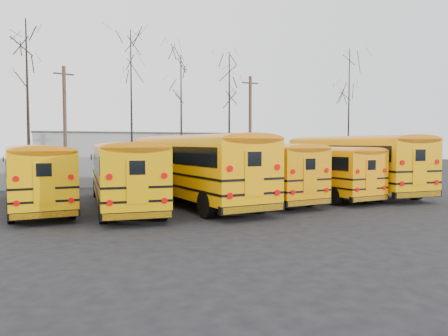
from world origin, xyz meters
name	(u,v)px	position (x,y,z in m)	size (l,w,h in m)	color
ground	(241,207)	(0.00, 0.00, 0.00)	(120.00, 120.00, 0.00)	black
fence	(169,170)	(0.00, 12.00, 1.00)	(40.00, 0.04, 2.00)	gray
distant_building	(138,151)	(2.00, 32.00, 2.00)	(22.00, 8.00, 4.00)	#A5A5A1
bus_a	(36,171)	(-8.60, 3.00, 1.69)	(3.03, 10.44, 2.89)	black
bus_b	(125,169)	(-4.95, 1.65, 1.77)	(3.42, 10.96, 3.02)	black
bus_c	(194,163)	(-1.63, 1.80, 1.98)	(3.90, 12.27, 3.38)	black
bus_d	(251,166)	(1.57, 2.16, 1.73)	(3.48, 10.73, 2.95)	black
bus_e	(308,167)	(5.02, 2.07, 1.64)	(3.24, 10.15, 2.80)	black
bus_f	(350,159)	(8.37, 2.77, 1.99)	(3.41, 12.30, 3.41)	black
utility_pole_left	(65,123)	(-6.57, 17.48, 4.49)	(1.52, 0.55, 8.74)	#4E382C
utility_pole_right	(250,126)	(8.22, 15.60, 4.42)	(1.53, 0.27, 8.60)	brown
tree_2	(28,104)	(-9.06, 13.80, 5.53)	(0.26, 0.26, 11.07)	black
tree_3	(131,107)	(-2.10, 14.49, 5.60)	(0.26, 0.26, 11.19)	black
tree_4	(181,119)	(1.58, 14.00, 4.79)	(0.26, 0.26, 9.57)	black
tree_5	(229,118)	(5.74, 14.40, 4.99)	(0.26, 0.26, 9.98)	black
tree_6	(349,111)	(19.05, 16.15, 5.98)	(0.26, 0.26, 11.96)	black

